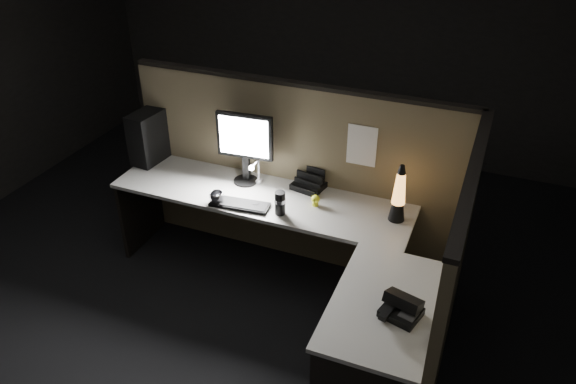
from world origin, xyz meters
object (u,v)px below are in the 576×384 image
at_px(pc_tower, 152,135).
at_px(lava_lamp, 399,198).
at_px(desk_phone, 401,307).
at_px(monitor, 245,142).
at_px(keyboard, 240,205).

bearing_deg(pc_tower, lava_lamp, 1.88).
xyz_separation_m(lava_lamp, desk_phone, (0.23, -0.92, -0.13)).
bearing_deg(lava_lamp, pc_tower, 176.10).
bearing_deg(pc_tower, monitor, 2.26).
relative_size(pc_tower, keyboard, 0.98).
bearing_deg(monitor, lava_lamp, -8.75).
distance_m(lava_lamp, desk_phone, 0.96).
height_order(pc_tower, keyboard, pc_tower).
bearing_deg(desk_phone, keyboard, 168.89).
relative_size(pc_tower, monitor, 0.76).
height_order(keyboard, desk_phone, desk_phone).
height_order(monitor, keyboard, monitor).
relative_size(lava_lamp, desk_phone, 1.74).
height_order(pc_tower, monitor, monitor).
bearing_deg(monitor, pc_tower, 171.91).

